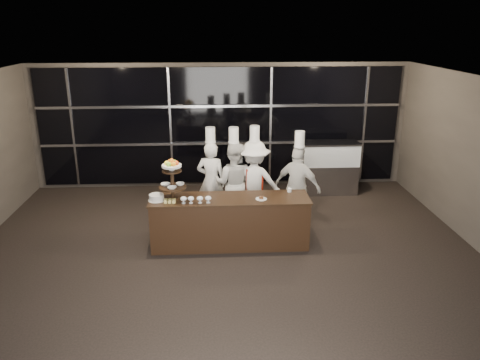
{
  "coord_description": "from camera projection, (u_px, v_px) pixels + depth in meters",
  "views": [
    {
      "loc": [
        -0.16,
        -6.14,
        3.88
      ],
      "look_at": [
        0.29,
        1.93,
        1.15
      ],
      "focal_mm": 35.0,
      "sensor_mm": 36.0,
      "label": 1
    }
  ],
  "objects": [
    {
      "name": "chef_b",
      "position": [
        234.0,
        182.0,
        9.34
      ],
      "size": [
        0.94,
        0.81,
        1.97
      ],
      "color": "silver",
      "rests_on": "ground"
    },
    {
      "name": "buffet_counter",
      "position": [
        230.0,
        221.0,
        8.45
      ],
      "size": [
        2.84,
        0.74,
        0.92
      ],
      "color": "black",
      "rests_on": "ground"
    },
    {
      "name": "chef_cup",
      "position": [
        289.0,
        190.0,
        8.59
      ],
      "size": [
        0.08,
        0.08,
        0.07
      ],
      "primitive_type": "cylinder",
      "color": "white",
      "rests_on": "buffet_counter"
    },
    {
      "name": "chef_d",
      "position": [
        298.0,
        186.0,
        9.16
      ],
      "size": [
        1.01,
        0.88,
        1.93
      ],
      "color": "white",
      "rests_on": "ground"
    },
    {
      "name": "pastry_squares",
      "position": [
        170.0,
        201.0,
        8.08
      ],
      "size": [
        0.2,
        0.13,
        0.05
      ],
      "color": "#ECD773",
      "rests_on": "buffet_counter"
    },
    {
      "name": "chef_a",
      "position": [
        211.0,
        180.0,
        9.47
      ],
      "size": [
        0.68,
        0.54,
        1.94
      ],
      "color": "silver",
      "rests_on": "ground"
    },
    {
      "name": "room",
      "position": [
        227.0,
        200.0,
        6.58
      ],
      "size": [
        10.0,
        10.0,
        10.0
      ],
      "color": "black",
      "rests_on": "ground"
    },
    {
      "name": "compotes",
      "position": [
        196.0,
        199.0,
        8.04
      ],
      "size": [
        0.54,
        0.11,
        0.12
      ],
      "color": "silver",
      "rests_on": "buffet_counter"
    },
    {
      "name": "display_case",
      "position": [
        329.0,
        165.0,
        11.04
      ],
      "size": [
        1.33,
        0.58,
        1.24
      ],
      "color": "#A5A5AA",
      "rests_on": "ground"
    },
    {
      "name": "layer_cake",
      "position": [
        157.0,
        197.0,
        8.17
      ],
      "size": [
        0.3,
        0.3,
        0.11
      ],
      "color": "white",
      "rests_on": "buffet_counter"
    },
    {
      "name": "chef_c",
      "position": [
        254.0,
        182.0,
        9.35
      ],
      "size": [
        1.18,
        0.79,
        1.99
      ],
      "color": "white",
      "rests_on": "ground"
    },
    {
      "name": "display_stand",
      "position": [
        172.0,
        176.0,
        8.12
      ],
      "size": [
        0.48,
        0.48,
        0.74
      ],
      "color": "black",
      "rests_on": "buffet_counter"
    },
    {
      "name": "window_wall",
      "position": [
        221.0,
        126.0,
        11.25
      ],
      "size": [
        8.6,
        0.1,
        2.8
      ],
      "color": "black",
      "rests_on": "ground"
    },
    {
      "name": "small_plate",
      "position": [
        261.0,
        198.0,
        8.24
      ],
      "size": [
        0.2,
        0.2,
        0.05
      ],
      "color": "white",
      "rests_on": "buffet_counter"
    }
  ]
}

